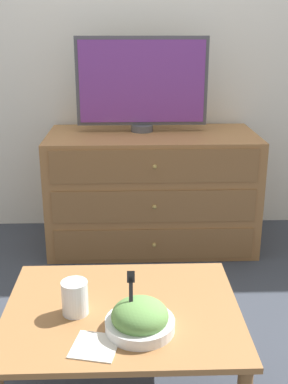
{
  "coord_description": "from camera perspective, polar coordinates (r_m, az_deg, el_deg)",
  "views": [
    {
      "loc": [
        -0.04,
        -3.05,
        1.27
      ],
      "look_at": [
        0.02,
        -1.37,
        0.69
      ],
      "focal_mm": 45.0,
      "sensor_mm": 36.0,
      "label": 1
    }
  ],
  "objects": [
    {
      "name": "ground_plane",
      "position": [
        3.3,
        -1.17,
        -3.57
      ],
      "size": [
        12.0,
        12.0,
        0.0
      ],
      "primitive_type": "plane",
      "color": "#383D47"
    },
    {
      "name": "wall_back",
      "position": [
        3.07,
        -1.35,
        19.6
      ],
      "size": [
        12.0,
        0.05,
        2.6
      ],
      "color": "white",
      "rests_on": "ground_plane"
    },
    {
      "name": "dresser",
      "position": [
        2.89,
        0.93,
        0.28
      ],
      "size": [
        1.21,
        0.59,
        0.68
      ],
      "color": "#9E6B3D",
      "rests_on": "ground_plane"
    },
    {
      "name": "tv",
      "position": [
        2.82,
        -0.25,
        12.79
      ],
      "size": [
        0.75,
        0.13,
        0.54
      ],
      "color": "#515156",
      "rests_on": "dresser"
    },
    {
      "name": "coffee_table",
      "position": [
        1.67,
        -2.58,
        -15.18
      ],
      "size": [
        0.78,
        0.62,
        0.39
      ],
      "color": "#9E6B3D",
      "rests_on": "ground_plane"
    },
    {
      "name": "takeout_bowl",
      "position": [
        1.52,
        -0.49,
        -14.8
      ],
      "size": [
        0.21,
        0.21,
        0.18
      ],
      "color": "silver",
      "rests_on": "coffee_table"
    },
    {
      "name": "drink_cup",
      "position": [
        1.6,
        -8.18,
        -12.5
      ],
      "size": [
        0.09,
        0.09,
        0.11
      ],
      "color": "beige",
      "rests_on": "coffee_table"
    },
    {
      "name": "napkin",
      "position": [
        1.48,
        -5.82,
        -17.72
      ],
      "size": [
        0.16,
        0.16,
        0.0
      ],
      "color": "silver",
      "rests_on": "coffee_table"
    }
  ]
}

